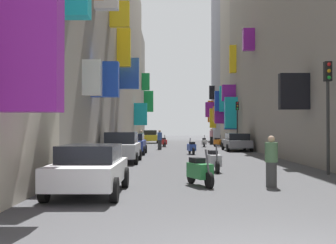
{
  "coord_description": "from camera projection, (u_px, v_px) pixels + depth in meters",
  "views": [
    {
      "loc": [
        -1.52,
        -5.85,
        1.75
      ],
      "look_at": [
        -1.39,
        32.87,
        2.32
      ],
      "focal_mm": 46.99,
      "sensor_mm": 36.0,
      "label": 1
    }
  ],
  "objects": [
    {
      "name": "parked_car_silver",
      "position": [
        120.0,
        147.0,
        22.76
      ],
      "size": [
        1.91,
        4.33,
        1.56
      ],
      "color": "#B7B7BC",
      "rests_on": "ground"
    },
    {
      "name": "scooter_blue",
      "position": [
        190.0,
        147.0,
        29.69
      ],
      "size": [
        0.58,
        1.91,
        1.13
      ],
      "color": "#2D4CAD",
      "rests_on": "ground"
    },
    {
      "name": "building_right_mid_c",
      "position": [
        249.0,
        65.0,
        50.5
      ],
      "size": [
        7.29,
        8.4,
        18.04
      ],
      "color": "#9E9384",
      "rests_on": "ground"
    },
    {
      "name": "parked_car_yellow",
      "position": [
        149.0,
        136.0,
        52.45
      ],
      "size": [
        1.9,
        3.93,
        1.54
      ],
      "color": "gold",
      "rests_on": "ground"
    },
    {
      "name": "pedestrian_near_left",
      "position": [
        140.0,
        140.0,
        35.24
      ],
      "size": [
        0.54,
        0.54,
        1.61
      ],
      "color": "black",
      "rests_on": "ground"
    },
    {
      "name": "pedestrian_near_right",
      "position": [
        270.0,
        162.0,
        13.12
      ],
      "size": [
        0.47,
        0.47,
        1.54
      ],
      "color": "#3C3C3C",
      "rests_on": "ground"
    },
    {
      "name": "parked_car_white",
      "position": [
        88.0,
        168.0,
        11.73
      ],
      "size": [
        1.84,
        3.98,
        1.31
      ],
      "color": "white",
      "rests_on": "ground"
    },
    {
      "name": "pedestrian_mid_street",
      "position": [
        158.0,
        140.0,
        36.23
      ],
      "size": [
        0.54,
        0.54,
        1.63
      ],
      "color": "#2E2E2E",
      "rests_on": "ground"
    },
    {
      "name": "building_left_mid_c",
      "position": [
        121.0,
        89.0,
        61.63
      ],
      "size": [
        7.36,
        8.53,
        14.63
      ],
      "color": "gray",
      "rests_on": "ground"
    },
    {
      "name": "scooter_silver",
      "position": [
        212.0,
        160.0,
        17.81
      ],
      "size": [
        0.54,
        1.99,
        1.13
      ],
      "color": "#ADADB2",
      "rests_on": "ground"
    },
    {
      "name": "building_right_far",
      "position": [
        236.0,
        65.0,
        60.36
      ],
      "size": [
        7.25,
        11.27,
        21.05
      ],
      "color": "gray",
      "rests_on": "ground"
    },
    {
      "name": "building_left_mid_b",
      "position": [
        100.0,
        54.0,
        42.84
      ],
      "size": [
        7.4,
        29.1,
        18.0
      ],
      "color": "#9E9384",
      "rests_on": "ground"
    },
    {
      "name": "ground_plane",
      "position": [
        185.0,
        150.0,
        35.82
      ],
      "size": [
        140.0,
        140.0,
        0.0
      ],
      "primitive_type": "plane",
      "color": "#424244"
    },
    {
      "name": "pedestrian_crossing",
      "position": [
        210.0,
        136.0,
        47.67
      ],
      "size": [
        0.43,
        0.43,
        1.75
      ],
      "color": "black",
      "rests_on": "ground"
    },
    {
      "name": "parked_car_blue",
      "position": [
        130.0,
        143.0,
        29.82
      ],
      "size": [
        1.97,
        4.14,
        1.4
      ],
      "color": "navy",
      "rests_on": "ground"
    },
    {
      "name": "traffic_light_far_corner",
      "position": [
        236.0,
        116.0,
        38.98
      ],
      "size": [
        0.26,
        0.34,
        4.13
      ],
      "color": "#2D2D2D",
      "rests_on": "ground"
    },
    {
      "name": "parked_car_grey",
      "position": [
        235.0,
        142.0,
        34.21
      ],
      "size": [
        1.95,
        4.47,
        1.36
      ],
      "color": "slate",
      "rests_on": "ground"
    },
    {
      "name": "building_right_mid_a",
      "position": [
        330.0,
        13.0,
        25.59
      ],
      "size": [
        7.37,
        26.48,
        16.97
      ],
      "color": "gray",
      "rests_on": "ground"
    },
    {
      "name": "scooter_green",
      "position": [
        198.0,
        171.0,
        13.37
      ],
      "size": [
        0.78,
        1.71,
        1.13
      ],
      "color": "#287F3D",
      "rests_on": "ground"
    },
    {
      "name": "scooter_orange",
      "position": [
        217.0,
        142.0,
        41.58
      ],
      "size": [
        0.81,
        1.88,
        1.13
      ],
      "color": "orange",
      "rests_on": "ground"
    },
    {
      "name": "traffic_light_near_corner",
      "position": [
        326.0,
        98.0,
        16.69
      ],
      "size": [
        0.26,
        0.34,
        4.3
      ],
      "color": "#2D2D2D",
      "rests_on": "ground"
    },
    {
      "name": "building_right_mid_b",
      "position": [
        264.0,
        69.0,
        42.55
      ],
      "size": [
        7.33,
        7.48,
        15.08
      ],
      "color": "gray",
      "rests_on": "ground"
    },
    {
      "name": "scooter_red",
      "position": [
        163.0,
        142.0,
        41.69
      ],
      "size": [
        0.58,
        1.93,
        1.13
      ],
      "color": "red",
      "rests_on": "ground"
    },
    {
      "name": "scooter_white",
      "position": [
        203.0,
        142.0,
        41.58
      ],
      "size": [
        0.58,
        1.92,
        1.13
      ],
      "color": "silver",
      "rests_on": "ground"
    }
  ]
}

